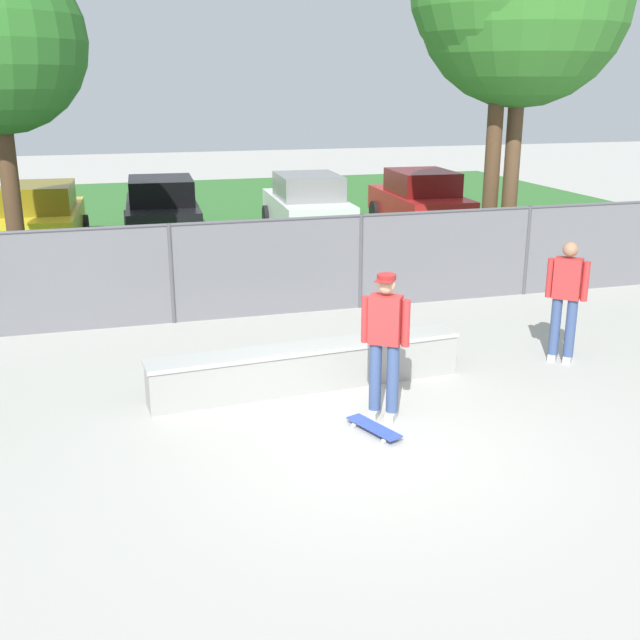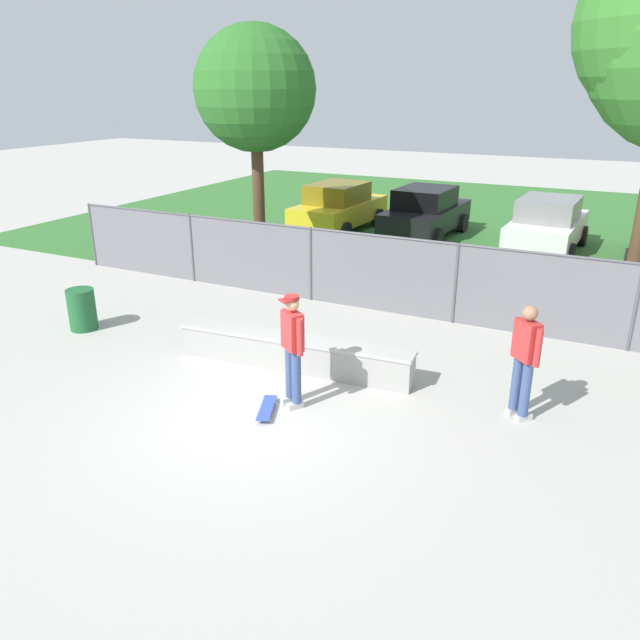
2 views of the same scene
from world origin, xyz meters
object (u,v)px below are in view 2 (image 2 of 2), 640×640
(skateboard, at_px, (267,408))
(bystander, at_px, (525,357))
(skateboarder, at_px, (293,346))
(car_yellow, at_px, (339,207))
(car_black, at_px, (425,212))
(trash_bin, at_px, (82,309))
(tree_near_left, at_px, (255,90))
(concrete_ledge, at_px, (294,353))
(car_white, at_px, (547,225))

(skateboard, xyz_separation_m, bystander, (3.54, 1.57, 0.94))
(skateboarder, relative_size, bystander, 1.01)
(skateboarder, bearing_deg, car_yellow, 111.33)
(car_black, height_order, trash_bin, car_black)
(tree_near_left, bearing_deg, concrete_ledge, -53.78)
(concrete_ledge, height_order, car_yellow, car_yellow)
(car_black, bearing_deg, tree_near_left, -119.70)
(concrete_ledge, relative_size, skateboard, 5.37)
(skateboard, distance_m, car_white, 12.58)
(tree_near_left, distance_m, car_yellow, 6.30)
(skateboard, height_order, car_yellow, car_yellow)
(car_yellow, bearing_deg, bystander, -53.38)
(car_black, relative_size, bystander, 2.36)
(tree_near_left, relative_size, trash_bin, 7.27)
(skateboarder, relative_size, car_white, 0.43)
(skateboarder, relative_size, skateboard, 2.25)
(concrete_ledge, bearing_deg, car_white, 74.84)
(skateboarder, distance_m, skateboard, 1.07)
(skateboarder, distance_m, trash_bin, 5.62)
(concrete_ledge, relative_size, skateboarder, 2.39)
(skateboarder, height_order, skateboard, skateboarder)
(car_white, bearing_deg, car_yellow, -178.67)
(skateboard, relative_size, tree_near_left, 0.13)
(concrete_ledge, height_order, car_white, car_white)
(car_black, height_order, car_white, same)
(bystander, height_order, trash_bin, bystander)
(car_black, relative_size, car_white, 1.00)
(skateboarder, xyz_separation_m, car_yellow, (-4.59, 11.75, -0.19))
(skateboarder, xyz_separation_m, bystander, (3.27, 1.18, -0.02))
(trash_bin, bearing_deg, bystander, 1.38)
(car_black, bearing_deg, bystander, -66.02)
(skateboarder, distance_m, car_black, 12.27)
(car_white, bearing_deg, skateboard, -101.62)
(tree_near_left, bearing_deg, skateboarder, -55.09)
(skateboarder, height_order, car_black, skateboarder)
(car_white, height_order, bystander, bystander)
(skateboarder, height_order, car_white, skateboarder)
(skateboarder, distance_m, bystander, 3.48)
(car_yellow, relative_size, car_white, 1.00)
(car_black, distance_m, bystander, 12.02)
(concrete_ledge, bearing_deg, tree_near_left, 126.22)
(concrete_ledge, xyz_separation_m, bystander, (3.91, -0.02, 0.70))
(car_white, bearing_deg, tree_near_left, -143.45)
(skateboard, bearing_deg, car_black, 96.14)
(car_white, distance_m, trash_bin, 13.43)
(skateboard, distance_m, car_yellow, 12.91)
(skateboarder, bearing_deg, bystander, 19.75)
(skateboard, bearing_deg, car_yellow, 109.61)
(concrete_ledge, distance_m, car_black, 11.02)
(bystander, distance_m, trash_bin, 8.80)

